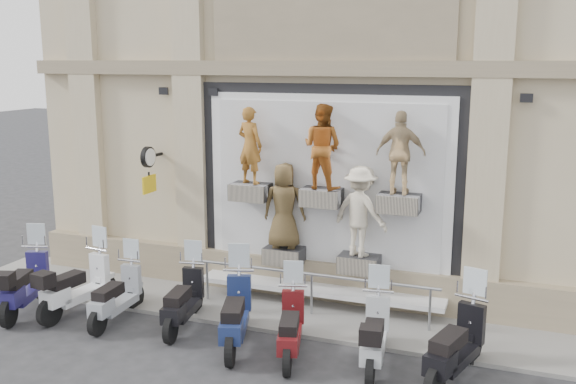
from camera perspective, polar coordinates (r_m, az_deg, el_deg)
name	(u,v)px	position (r m, az deg, el deg)	size (l,w,h in m)	color
ground	(274,361)	(11.26, -1.23, -14.78)	(90.00, 90.00, 0.00)	#2C2C2E
sidewalk	(313,314)	(13.04, 2.24, -10.76)	(16.00, 2.20, 0.08)	gray
building	(376,20)	(16.81, 7.83, 14.94)	(14.00, 8.60, 12.00)	#C6B590
shop_vitrine	(328,193)	(12.91, 3.56, -0.13)	(5.60, 1.02, 4.30)	black
guard_rail	(312,295)	(12.80, 2.11, -9.16)	(5.06, 0.10, 0.93)	#9EA0A5
clock_sign_bracket	(149,164)	(14.25, -12.27, 2.48)	(0.10, 0.80, 1.02)	black
scooter_a	(24,272)	(13.98, -22.42, -6.62)	(0.60, 2.06, 1.68)	#1D1752
scooter_b	(77,274)	(13.57, -18.25, -6.92)	(0.59, 2.03, 1.65)	silver
scooter_c	(116,285)	(12.94, -15.05, -7.96)	(0.54, 1.86, 1.51)	gray
scooter_d	(183,289)	(12.39, -9.32, -8.49)	(0.56, 1.91, 1.55)	black
scooter_e	(235,301)	(11.48, -4.72, -9.62)	(0.61, 2.10, 1.70)	navy
scooter_f	(291,315)	(11.09, 0.23, -10.87)	(0.55, 1.88, 1.53)	#550E11
scooter_g	(375,322)	(10.84, 7.74, -11.40)	(0.56, 1.93, 1.57)	#B4B8BB
scooter_h	(457,331)	(10.61, 14.76, -11.86)	(0.61, 2.09, 1.70)	black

